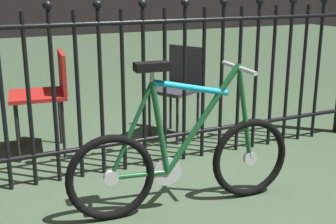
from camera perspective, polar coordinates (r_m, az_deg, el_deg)
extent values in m
plane|color=#40553C|center=(2.98, 1.81, -11.14)|extent=(20.00, 20.00, 0.00)
cylinder|color=black|center=(3.12, -20.12, 0.80)|extent=(0.03, 0.03, 1.19)
cylinder|color=black|center=(3.13, -17.13, 1.14)|extent=(0.03, 0.03, 1.19)
cylinder|color=black|center=(3.16, -14.17, 1.47)|extent=(0.03, 0.03, 1.19)
sphere|color=black|center=(3.07, -14.98, 12.86)|extent=(0.06, 0.06, 0.06)
cylinder|color=black|center=(3.19, -11.27, 1.80)|extent=(0.03, 0.03, 1.19)
cylinder|color=black|center=(3.23, -8.44, 2.11)|extent=(0.03, 0.03, 1.19)
sphere|color=black|center=(3.14, -8.91, 13.26)|extent=(0.06, 0.06, 0.06)
cylinder|color=black|center=(3.28, -5.67, 2.41)|extent=(0.03, 0.03, 1.19)
cylinder|color=black|center=(3.33, -3.00, 2.70)|extent=(0.03, 0.03, 1.19)
sphere|color=black|center=(3.25, -3.16, 13.50)|extent=(0.06, 0.06, 0.06)
cylinder|color=black|center=(3.40, -0.41, 2.96)|extent=(0.03, 0.03, 1.19)
cylinder|color=black|center=(3.47, 2.07, 3.22)|extent=(0.03, 0.03, 1.19)
sphere|color=black|center=(3.38, 2.18, 13.61)|extent=(0.06, 0.06, 0.06)
cylinder|color=black|center=(3.54, 4.46, 3.46)|extent=(0.03, 0.03, 1.19)
cylinder|color=black|center=(3.62, 6.74, 3.68)|extent=(0.03, 0.03, 1.19)
sphere|color=black|center=(3.55, 7.08, 13.61)|extent=(0.06, 0.06, 0.06)
cylinder|color=black|center=(3.71, 8.93, 3.88)|extent=(0.03, 0.03, 1.19)
cylinder|color=black|center=(3.80, 11.00, 4.07)|extent=(0.03, 0.03, 1.19)
sphere|color=black|center=(3.73, 11.52, 13.53)|extent=(0.06, 0.06, 0.06)
cylinder|color=black|center=(3.90, 12.98, 4.25)|extent=(0.03, 0.03, 1.19)
cylinder|color=black|center=(4.00, 14.86, 4.42)|extent=(0.03, 0.03, 1.19)
sphere|color=black|center=(3.93, 15.52, 13.38)|extent=(0.06, 0.06, 0.06)
cylinder|color=black|center=(4.11, 16.65, 4.57)|extent=(0.03, 0.03, 1.19)
cylinder|color=black|center=(4.22, 18.35, 4.71)|extent=(0.03, 0.03, 1.19)
sphere|color=black|center=(4.15, 19.11, 13.20)|extent=(0.06, 0.06, 0.06)
cylinder|color=black|center=(3.44, -2.97, -3.49)|extent=(3.95, 0.04, 0.04)
cylinder|color=black|center=(3.26, -3.20, 11.26)|extent=(3.95, 0.04, 0.04)
torus|color=black|center=(2.68, -7.21, -8.24)|extent=(0.53, 0.09, 0.53)
cylinder|color=silver|center=(2.68, -7.21, -8.24)|extent=(0.09, 0.04, 0.09)
torus|color=black|center=(2.99, 10.29, -5.73)|extent=(0.53, 0.09, 0.53)
cylinder|color=silver|center=(2.99, 10.29, -5.73)|extent=(0.09, 0.04, 0.09)
cylinder|color=#19592D|center=(2.74, 4.43, -0.80)|extent=(0.49, 0.08, 0.65)
cylinder|color=#19A5D8|center=(2.66, 2.89, 3.08)|extent=(0.49, 0.08, 0.14)
cylinder|color=#19592D|center=(2.66, -1.02, -2.11)|extent=(0.13, 0.05, 0.57)
cylinder|color=#19592D|center=(2.72, -3.59, -7.91)|extent=(0.35, 0.06, 0.04)
cylinder|color=#19592D|center=(2.61, -4.66, -2.36)|extent=(0.28, 0.05, 0.56)
cylinder|color=#19592D|center=(2.86, 9.64, -0.11)|extent=(0.14, 0.04, 0.63)
cylinder|color=silver|center=(2.77, 8.93, 5.75)|extent=(0.03, 0.03, 0.02)
cylinder|color=silver|center=(2.77, 8.92, 5.55)|extent=(0.06, 0.40, 0.03)
cylinder|color=silver|center=(2.56, -2.03, 4.54)|extent=(0.03, 0.03, 0.07)
cube|color=black|center=(2.55, -2.05, 5.75)|extent=(0.21, 0.11, 0.05)
cylinder|color=silver|center=(2.77, -0.09, -7.56)|extent=(0.18, 0.03, 0.18)
cylinder|color=black|center=(3.68, -18.48, -2.60)|extent=(0.02, 0.02, 0.48)
cylinder|color=black|center=(4.02, -18.46, -1.08)|extent=(0.02, 0.02, 0.48)
cylinder|color=black|center=(3.69, -13.07, -2.14)|extent=(0.02, 0.02, 0.48)
cylinder|color=black|center=(4.02, -13.50, -0.66)|extent=(0.02, 0.02, 0.48)
cube|color=#A51E19|center=(3.78, -16.17, 2.07)|extent=(0.49, 0.49, 0.03)
cube|color=#A51E19|center=(3.75, -13.21, 4.99)|extent=(0.08, 0.42, 0.32)
cylinder|color=black|center=(3.89, 1.18, -1.17)|extent=(0.02, 0.02, 0.43)
cylinder|color=black|center=(4.08, -2.36, -0.37)|extent=(0.02, 0.02, 0.43)
cylinder|color=black|center=(4.14, 3.78, -0.16)|extent=(0.02, 0.02, 0.43)
cylinder|color=black|center=(4.31, 0.33, 0.55)|extent=(0.02, 0.02, 0.43)
cube|color=#2D2D33|center=(4.04, 0.74, 2.84)|extent=(0.53, 0.53, 0.03)
cube|color=#2D2D33|center=(4.15, 2.31, 5.96)|extent=(0.20, 0.34, 0.35)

